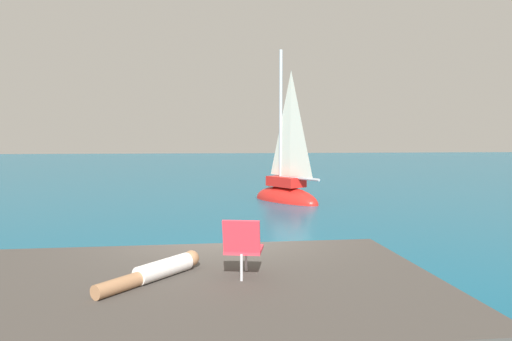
{
  "coord_description": "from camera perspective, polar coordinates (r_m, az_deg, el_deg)",
  "views": [
    {
      "loc": [
        -0.42,
        -8.97,
        2.76
      ],
      "look_at": [
        1.82,
        9.03,
        1.53
      ],
      "focal_mm": 33.38,
      "sensor_mm": 36.0,
      "label": 1
    }
  ],
  "objects": [
    {
      "name": "person_sunbather",
      "position": [
        6.45,
        -11.81,
        -11.71
      ],
      "size": [
        1.25,
        1.42,
        0.25
      ],
      "rotation": [
        0.0,
        0.0,
        4.01
      ],
      "color": "white",
      "rests_on": "shore_ledge"
    },
    {
      "name": "sailboat_near",
      "position": [
        20.92,
        3.63,
        -2.63
      ],
      "size": [
        3.08,
        3.95,
        7.28
      ],
      "rotation": [
        0.0,
        0.0,
        2.11
      ],
      "color": "red",
      "rests_on": "ground"
    },
    {
      "name": "boulder_inland",
      "position": [
        8.9,
        -1.43,
        -14.2
      ],
      "size": [
        1.48,
        1.49,
        0.73
      ],
      "primitive_type": "cube",
      "rotation": [
        0.05,
        0.05,
        2.43
      ],
      "color": "#403F35",
      "rests_on": "ground"
    },
    {
      "name": "beach_chair",
      "position": [
        6.33,
        -1.58,
        -8.87
      ],
      "size": [
        0.6,
        0.69,
        0.8
      ],
      "rotation": [
        0.0,
        0.0,
        1.34
      ],
      "color": "#E03342",
      "rests_on": "shore_ledge"
    },
    {
      "name": "ground_plane",
      "position": [
        9.39,
        -4.32,
        -13.22
      ],
      "size": [
        160.0,
        160.0,
        0.0
      ],
      "primitive_type": "plane",
      "color": "#0F5675"
    },
    {
      "name": "shore_ledge",
      "position": [
        6.51,
        -8.73,
        -16.84
      ],
      "size": [
        6.73,
        4.36,
        0.92
      ],
      "primitive_type": "cube",
      "rotation": [
        0.0,
        0.0,
        0.01
      ],
      "color": "#423D38",
      "rests_on": "ground"
    },
    {
      "name": "boulder_seaward",
      "position": [
        8.82,
        6.81,
        -14.39
      ],
      "size": [
        1.17,
        1.01,
        0.8
      ],
      "primitive_type": "cube",
      "rotation": [
        0.15,
        0.17,
        2.96
      ],
      "color": "#3D4339",
      "rests_on": "ground"
    }
  ]
}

